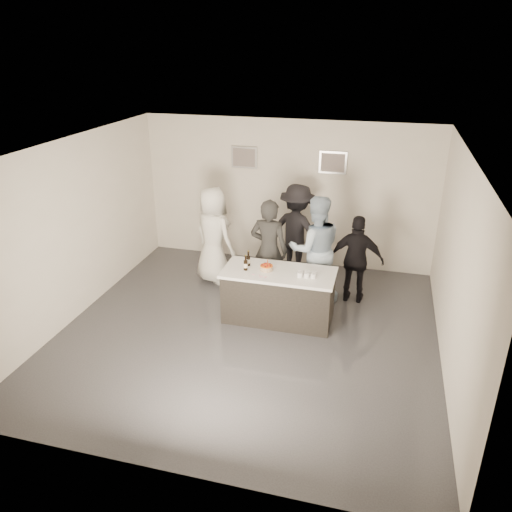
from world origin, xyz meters
name	(u,v)px	position (x,y,z in m)	size (l,w,h in m)	color
floor	(248,332)	(0.00, 0.00, 0.00)	(6.00, 6.00, 0.00)	#3D3D42
ceiling	(247,149)	(0.00, 0.00, 3.00)	(6.00, 6.00, 0.00)	white
wall_back	(287,193)	(0.00, 3.00, 1.50)	(6.00, 0.04, 3.00)	silver
wall_front	(165,360)	(0.00, -3.00, 1.50)	(6.00, 0.04, 3.00)	silver
wall_left	(74,230)	(-3.00, 0.00, 1.50)	(0.04, 6.00, 3.00)	silver
wall_right	(457,269)	(3.00, 0.00, 1.50)	(0.04, 6.00, 3.00)	silver
picture_left	(244,157)	(-0.90, 2.97, 2.20)	(0.54, 0.04, 0.44)	#B2B2B7
picture_right	(333,163)	(0.90, 2.97, 2.20)	(0.54, 0.04, 0.44)	#B2B2B7
bar_counter	(278,296)	(0.38, 0.54, 0.45)	(1.86, 0.86, 0.90)	white
cake	(266,268)	(0.17, 0.53, 0.94)	(0.21, 0.21, 0.08)	orange
beer_bottle_a	(248,258)	(-0.17, 0.63, 1.03)	(0.07, 0.07, 0.26)	black
beer_bottle_b	(246,263)	(-0.16, 0.45, 1.03)	(0.07, 0.07, 0.26)	black
tumbler_cluster	(307,274)	(0.86, 0.48, 0.94)	(0.30, 0.19, 0.08)	#C07C12
candles	(260,276)	(0.12, 0.29, 0.90)	(0.24, 0.08, 0.01)	pink
person_main_black	(269,250)	(0.04, 1.25, 0.95)	(0.69, 0.45, 1.89)	#242424
person_main_blue	(315,249)	(0.84, 1.44, 0.98)	(0.96, 0.74, 1.97)	#A0B8D1
person_guest_left	(213,235)	(-1.17, 1.71, 0.94)	(0.92, 0.60, 1.89)	white
person_guest_right	(357,260)	(1.57, 1.55, 0.81)	(0.95, 0.40, 1.63)	black
person_guest_back	(296,231)	(0.34, 2.35, 0.94)	(1.22, 0.70, 1.88)	black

